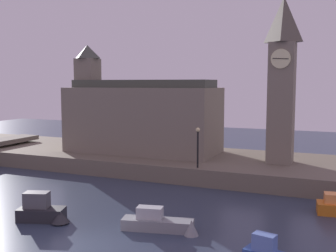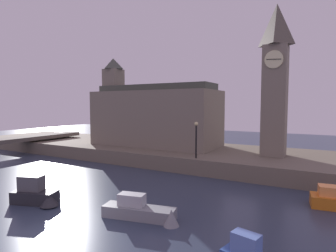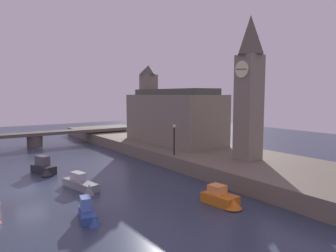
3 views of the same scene
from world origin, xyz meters
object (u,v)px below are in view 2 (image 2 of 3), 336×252
boat_cruiser_grey (144,212)px  clock_tower (275,78)px  parliament_hall (153,115)px  boat_barge_dark (37,194)px  streetlamp (196,135)px

boat_cruiser_grey → clock_tower: bearing=74.8°
clock_tower → parliament_hall: clock_tower is taller
parliament_hall → boat_barge_dark: (2.54, -18.19, -4.59)m
parliament_hall → boat_cruiser_grey: parliament_hall is taller
clock_tower → boat_barge_dark: clock_tower is taller
streetlamp → boat_barge_dark: bearing=-115.4°
clock_tower → boat_cruiser_grey: 18.87m
clock_tower → boat_cruiser_grey: (-4.38, -16.17, -8.68)m
streetlamp → boat_cruiser_grey: size_ratio=0.70×
clock_tower → parliament_hall: bearing=177.4°
clock_tower → streetlamp: bearing=-140.6°
boat_cruiser_grey → boat_barge_dark: (-7.66, -1.36, 0.20)m
parliament_hall → boat_cruiser_grey: 20.26m
clock_tower → streetlamp: 9.60m
parliament_hall → boat_barge_dark: parliament_hall is taller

